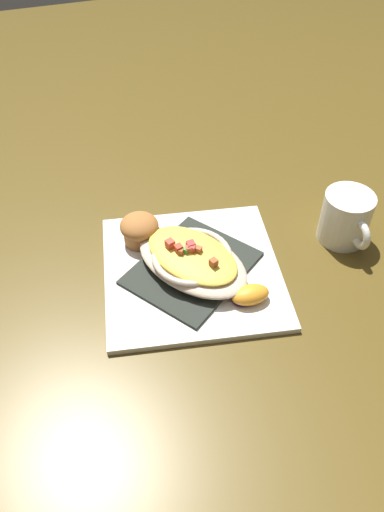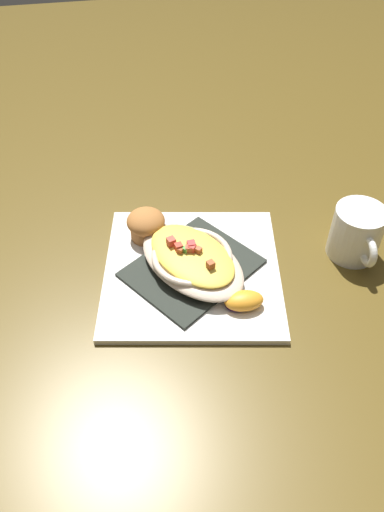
% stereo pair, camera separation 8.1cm
% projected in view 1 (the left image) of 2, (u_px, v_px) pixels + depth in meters
% --- Properties ---
extents(ground_plane, '(2.60, 2.60, 0.00)m').
position_uv_depth(ground_plane, '(192.00, 273.00, 0.84)').
color(ground_plane, '#534118').
extents(square_plate, '(0.33, 0.33, 0.01)m').
position_uv_depth(square_plate, '(192.00, 271.00, 0.84)').
color(square_plate, silver).
rests_on(square_plate, ground_plane).
extents(folded_napkin, '(0.24, 0.25, 0.01)m').
position_uv_depth(folded_napkin, '(192.00, 268.00, 0.83)').
color(folded_napkin, '#282D27').
rests_on(folded_napkin, square_plate).
extents(gratin_dish, '(0.24, 0.21, 0.05)m').
position_uv_depth(gratin_dish, '(192.00, 258.00, 0.82)').
color(gratin_dish, beige).
rests_on(gratin_dish, folded_napkin).
extents(muffin, '(0.07, 0.07, 0.05)m').
position_uv_depth(muffin, '(139.00, 229.00, 0.86)').
color(muffin, '#AA6733').
rests_on(muffin, square_plate).
extents(orange_garnish, '(0.05, 0.06, 0.03)m').
position_uv_depth(orange_garnish, '(249.00, 295.00, 0.78)').
color(orange_garnish, '#462465').
rests_on(orange_garnish, square_plate).
extents(coffee_mug, '(0.12, 0.08, 0.09)m').
position_uv_depth(coffee_mug, '(345.00, 220.00, 0.88)').
color(coffee_mug, white).
rests_on(coffee_mug, ground_plane).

